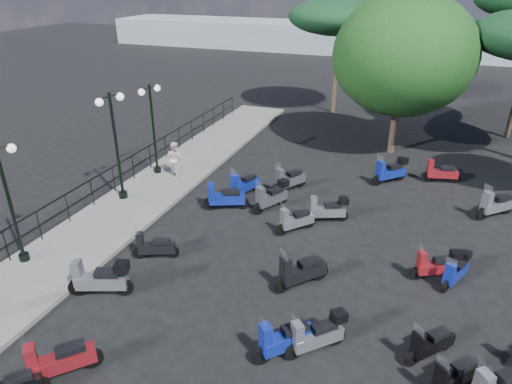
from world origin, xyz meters
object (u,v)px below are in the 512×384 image
(scooter_3, at_px, (154,247))
(scooter_9, at_px, (225,198))
(lamp_post_0, at_px, (8,198))
(lamp_post_2, at_px, (153,124))
(broadleaf_tree, at_px, (404,55))
(scooter_15, at_px, (295,221))
(scooter_20, at_px, (430,344))
(scooter_28, at_px, (496,205))
(scooter_1, at_px, (59,361))
(scooter_8, at_px, (301,272))
(scooter_18, at_px, (454,376))
(scooter_14, at_px, (285,340))
(scooter_19, at_px, (317,335))
(scooter_16, at_px, (390,171))
(pedestrian_far, at_px, (175,158))
(scooter_11, at_px, (289,180))
(scooter_2, at_px, (100,279))
(scooter_22, at_px, (441,173))
(scooter_4, at_px, (271,197))
(scooter_21, at_px, (437,265))
(lamp_post_1, at_px, (116,140))
(scooter_10, at_px, (327,210))
(scooter_27, at_px, (456,271))

(scooter_3, distance_m, scooter_9, 3.99)
(lamp_post_0, height_order, lamp_post_2, lamp_post_2)
(broadleaf_tree, bearing_deg, scooter_15, -103.96)
(scooter_15, xyz_separation_m, scooter_20, (4.71, -4.60, -0.02))
(scooter_28, bearing_deg, scooter_1, 96.38)
(scooter_8, bearing_deg, scooter_18, -169.29)
(scooter_1, distance_m, scooter_8, 6.72)
(scooter_14, bearing_deg, scooter_19, -105.22)
(scooter_9, height_order, scooter_16, scooter_9)
(pedestrian_far, xyz_separation_m, scooter_8, (7.47, -5.70, -0.41))
(scooter_16, xyz_separation_m, scooter_19, (-0.60, -10.91, -0.03))
(scooter_15, bearing_deg, scooter_11, -28.20)
(scooter_2, bearing_deg, scooter_16, -53.24)
(scooter_8, relative_size, scooter_9, 0.87)
(lamp_post_2, height_order, scooter_19, lamp_post_2)
(scooter_3, relative_size, broadleaf_tree, 0.19)
(pedestrian_far, xyz_separation_m, broadleaf_tree, (8.79, 6.82, 3.97))
(scooter_19, bearing_deg, scooter_22, -57.60)
(scooter_2, height_order, scooter_8, scooter_2)
(lamp_post_2, bearing_deg, scooter_18, -19.56)
(scooter_2, distance_m, scooter_4, 7.34)
(scooter_21, bearing_deg, scooter_8, 89.13)
(lamp_post_1, height_order, scooter_18, lamp_post_1)
(scooter_3, xyz_separation_m, broadleaf_tree, (6.16, 12.79, 4.47))
(scooter_21, bearing_deg, scooter_3, 76.78)
(scooter_3, xyz_separation_m, scooter_10, (4.70, 4.39, 0.07))
(scooter_1, height_order, scooter_21, scooter_1)
(scooter_3, xyz_separation_m, scooter_8, (4.84, 0.26, 0.09))
(lamp_post_1, xyz_separation_m, scooter_11, (6.03, 3.29, -2.11))
(scooter_14, relative_size, scooter_19, 1.06)
(scooter_1, relative_size, scooter_20, 1.17)
(scooter_21, height_order, scooter_28, scooter_28)
(scooter_21, bearing_deg, lamp_post_0, 80.54)
(pedestrian_far, xyz_separation_m, scooter_22, (11.22, 3.68, -0.46))
(scooter_4, relative_size, scooter_18, 1.30)
(scooter_4, distance_m, scooter_27, 7.18)
(scooter_4, height_order, scooter_22, scooter_4)
(scooter_9, relative_size, scooter_16, 1.19)
(scooter_28, bearing_deg, scooter_16, 22.20)
(lamp_post_0, height_order, scooter_27, lamp_post_0)
(scooter_4, bearing_deg, scooter_15, 163.92)
(lamp_post_2, height_order, scooter_20, lamp_post_2)
(scooter_15, xyz_separation_m, scooter_19, (2.11, -5.36, 0.06))
(scooter_27, xyz_separation_m, broadleaf_tree, (-2.96, 10.78, 4.45))
(scooter_2, distance_m, scooter_8, 5.78)
(scooter_8, height_order, scooter_27, scooter_8)
(pedestrian_far, height_order, broadleaf_tree, broadleaf_tree)
(scooter_19, relative_size, scooter_21, 0.93)
(scooter_8, height_order, scooter_19, scooter_8)
(scooter_3, bearing_deg, scooter_19, -132.40)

